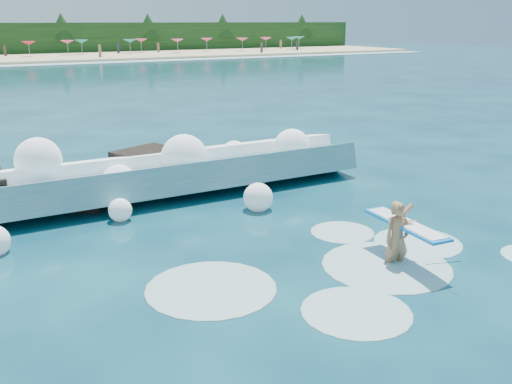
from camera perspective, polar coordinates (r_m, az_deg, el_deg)
ground at (r=12.45m, az=-1.50°, el=-8.62°), size 200.00×200.00×0.00m
breaking_wave at (r=17.83m, az=-16.82°, el=0.47°), size 18.29×2.84×1.58m
rock_cluster at (r=18.50m, az=-19.33°, el=0.46°), size 8.12×3.38×1.39m
surfer_with_board at (r=13.31m, az=14.11°, el=-4.32°), size 1.02×2.95×1.79m
wave_spray at (r=17.48m, az=-17.59°, el=1.60°), size 15.43×4.58×2.20m
surf_foam at (r=12.97m, az=8.93°, el=-7.74°), size 9.52×5.47×0.15m
beachgoers at (r=85.71m, az=-23.21°, el=12.65°), size 89.42×13.36×1.93m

